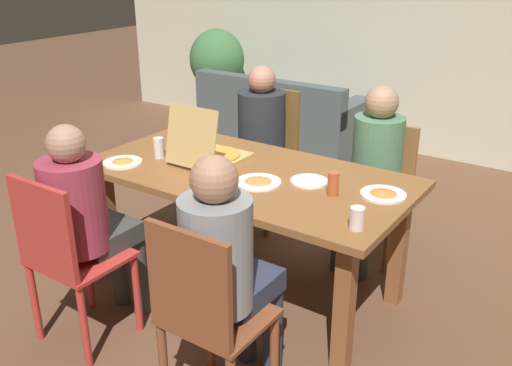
{
  "coord_description": "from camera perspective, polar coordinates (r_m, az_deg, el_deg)",
  "views": [
    {
      "loc": [
        1.77,
        -2.51,
        1.97
      ],
      "look_at": [
        0.0,
        0.1,
        0.66
      ],
      "focal_mm": 39.9,
      "sensor_mm": 36.0,
      "label": 1
    }
  ],
  "objects": [
    {
      "name": "person_2",
      "position": [
        3.05,
        -16.7,
        -2.99
      ],
      "size": [
        0.32,
        0.53,
        1.2
      ],
      "color": "#3A3C37",
      "rests_on": "ground"
    },
    {
      "name": "drinking_glass_2",
      "position": [
        3.55,
        -9.7,
        3.5
      ],
      "size": [
        0.06,
        0.06,
        0.13
      ],
      "primitive_type": "cylinder",
      "color": "silver",
      "rests_on": "dining_table"
    },
    {
      "name": "drinking_glass_0",
      "position": [
        2.98,
        7.74,
        -0.07
      ],
      "size": [
        0.06,
        0.06,
        0.13
      ],
      "primitive_type": "cylinder",
      "color": "#B7502A",
      "rests_on": "dining_table"
    },
    {
      "name": "plate_1",
      "position": [
        3.13,
        0.23,
        0.15
      ],
      "size": [
        0.26,
        0.26,
        0.03
      ],
      "color": "white",
      "rests_on": "dining_table"
    },
    {
      "name": "potted_plant",
      "position": [
        6.61,
        -3.93,
        11.7
      ],
      "size": [
        0.62,
        0.62,
        1.14
      ],
      "color": "gray",
      "rests_on": "ground"
    },
    {
      "name": "plate_2",
      "position": [
        3.51,
        -13.23,
        2.1
      ],
      "size": [
        0.24,
        0.24,
        0.03
      ],
      "color": "white",
      "rests_on": "dining_table"
    },
    {
      "name": "chair_3",
      "position": [
        3.92,
        12.22,
        -0.06
      ],
      "size": [
        0.43,
        0.39,
        0.89
      ],
      "color": "#905F33",
      "rests_on": "ground"
    },
    {
      "name": "person_0",
      "position": [
        4.13,
        0.09,
        4.85
      ],
      "size": [
        0.34,
        0.55,
        1.21
      ],
      "color": "#35373C",
      "rests_on": "ground"
    },
    {
      "name": "ground_plane",
      "position": [
        3.64,
        -0.9,
        -10.2
      ],
      "size": [
        20.0,
        20.0,
        0.0
      ],
      "primitive_type": "plane",
      "color": "brown"
    },
    {
      "name": "back_wall",
      "position": [
        5.9,
        17.09,
        15.19
      ],
      "size": [
        7.79,
        0.12,
        2.63
      ],
      "primitive_type": "cube",
      "color": "beige",
      "rests_on": "ground"
    },
    {
      "name": "person_3",
      "position": [
        3.73,
        11.64,
        2.17
      ],
      "size": [
        0.32,
        0.54,
        1.18
      ],
      "color": "#3A4338",
      "rests_on": "ground"
    },
    {
      "name": "pizza_box_0",
      "position": [
        3.45,
        -4.59,
        3.03
      ],
      "size": [
        0.35,
        0.43,
        0.37
      ],
      "color": "tan",
      "rests_on": "dining_table"
    },
    {
      "name": "dining_table",
      "position": [
        3.33,
        -0.96,
        -0.52
      ],
      "size": [
        1.91,
        0.97,
        0.77
      ],
      "color": "brown",
      "rests_on": "ground"
    },
    {
      "name": "plate_0",
      "position": [
        3.05,
        12.64,
        -1.04
      ],
      "size": [
        0.24,
        0.24,
        0.03
      ],
      "color": "white",
      "rests_on": "dining_table"
    },
    {
      "name": "chair_1",
      "position": [
        2.47,
        -5.09,
        -13.07
      ],
      "size": [
        0.43,
        0.39,
        0.97
      ],
      "color": "brown",
      "rests_on": "ground"
    },
    {
      "name": "plate_3",
      "position": [
        3.15,
        5.35,
        0.18
      ],
      "size": [
        0.21,
        0.21,
        0.01
      ],
      "color": "white",
      "rests_on": "dining_table"
    },
    {
      "name": "couch",
      "position": [
        6.03,
        2.45,
        6.18
      ],
      "size": [
        1.7,
        0.78,
        0.77
      ],
      "color": "#485356",
      "rests_on": "ground"
    },
    {
      "name": "chair_2",
      "position": [
        3.04,
        -18.6,
        -6.79
      ],
      "size": [
        0.45,
        0.41,
        0.96
      ],
      "color": "#B7332D",
      "rests_on": "ground"
    },
    {
      "name": "drinking_glass_1",
      "position": [
        2.65,
        10.1,
        -3.51
      ],
      "size": [
        0.07,
        0.07,
        0.11
      ],
      "primitive_type": "cylinder",
      "color": "silver",
      "rests_on": "dining_table"
    },
    {
      "name": "chair_0",
      "position": [
        4.31,
        1.21,
        2.96
      ],
      "size": [
        0.41,
        0.43,
        1.01
      ],
      "color": "brown",
      "rests_on": "ground"
    },
    {
      "name": "person_1",
      "position": [
        2.47,
        -3.0,
        -7.95
      ],
      "size": [
        0.31,
        0.53,
        1.22
      ],
      "color": "#2D3248",
      "rests_on": "ground"
    }
  ]
}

